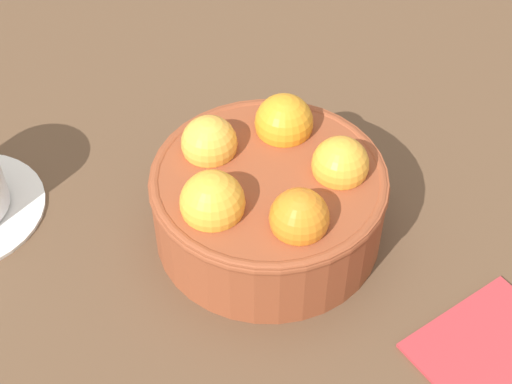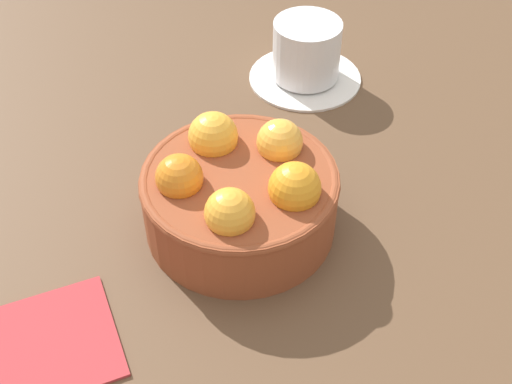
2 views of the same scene
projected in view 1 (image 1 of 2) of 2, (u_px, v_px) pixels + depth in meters
The scene contains 3 objects.
ground_plane at pixel (268, 244), 58.82cm from camera, with size 124.08×88.30×3.12cm, color brown.
terracotta_bowl at pixel (268, 196), 54.87cm from camera, with size 17.17×17.17×8.95cm.
folded_napkin at pixel (500, 356), 49.77cm from camera, with size 10.02×9.12×0.60cm, color #B23338.
Camera 1 is at (-11.01, -36.23, 43.64)cm, focal length 52.98 mm.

